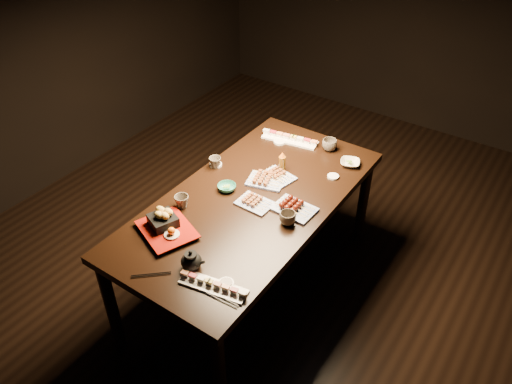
{
  "coord_description": "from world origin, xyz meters",
  "views": [
    {
      "loc": [
        1.45,
        -2.18,
        2.58
      ],
      "look_at": [
        0.11,
        -0.22,
        0.77
      ],
      "focal_mm": 35.0,
      "sensor_mm": 36.0,
      "label": 1
    }
  ],
  "objects_px": {
    "edamame_bowl_cream": "(350,163)",
    "teacup_far_left": "(215,162)",
    "teacup_near_left": "(182,202)",
    "teacup_mid_right": "(288,218)",
    "dining_table": "(252,245)",
    "yakitori_plate_right": "(255,201)",
    "sushi_platter_far": "(290,138)",
    "teacup_far_right": "(329,145)",
    "sushi_platter_near": "(213,285)",
    "condiment_bottle": "(282,161)",
    "edamame_bowl_green": "(227,187)",
    "yakitori_plate_center": "(278,174)",
    "tempura_tray": "(166,224)",
    "teapot": "(191,259)",
    "yakitori_plate_left": "(266,178)"
  },
  "relations": [
    {
      "from": "edamame_bowl_cream",
      "to": "tempura_tray",
      "type": "bearing_deg",
      "value": -114.67
    },
    {
      "from": "sushi_platter_far",
      "to": "yakitori_plate_right",
      "type": "height_order",
      "value": "yakitori_plate_right"
    },
    {
      "from": "teacup_far_right",
      "to": "tempura_tray",
      "type": "bearing_deg",
      "value": -105.07
    },
    {
      "from": "edamame_bowl_cream",
      "to": "yakitori_plate_center",
      "type": "bearing_deg",
      "value": -128.81
    },
    {
      "from": "edamame_bowl_green",
      "to": "condiment_bottle",
      "type": "bearing_deg",
      "value": 66.1
    },
    {
      "from": "edamame_bowl_green",
      "to": "dining_table",
      "type": "bearing_deg",
      "value": 3.55
    },
    {
      "from": "sushi_platter_near",
      "to": "teacup_far_left",
      "type": "bearing_deg",
      "value": 117.07
    },
    {
      "from": "yakitori_plate_center",
      "to": "condiment_bottle",
      "type": "xyz_separation_m",
      "value": [
        -0.02,
        0.08,
        0.04
      ]
    },
    {
      "from": "teacup_far_right",
      "to": "yakitori_plate_center",
      "type": "bearing_deg",
      "value": -103.4
    },
    {
      "from": "teacup_near_left",
      "to": "edamame_bowl_green",
      "type": "bearing_deg",
      "value": 67.82
    },
    {
      "from": "teacup_near_left",
      "to": "teacup_far_right",
      "type": "bearing_deg",
      "value": 68.21
    },
    {
      "from": "edamame_bowl_green",
      "to": "tempura_tray",
      "type": "distance_m",
      "value": 0.49
    },
    {
      "from": "dining_table",
      "to": "sushi_platter_near",
      "type": "relative_size",
      "value": 5.24
    },
    {
      "from": "sushi_platter_far",
      "to": "teacup_far_right",
      "type": "relative_size",
      "value": 3.92
    },
    {
      "from": "teacup_mid_right",
      "to": "teacup_far_left",
      "type": "height_order",
      "value": "teacup_mid_right"
    },
    {
      "from": "yakitori_plate_left",
      "to": "teacup_far_left",
      "type": "relative_size",
      "value": 2.86
    },
    {
      "from": "sushi_platter_near",
      "to": "yakitori_plate_left",
      "type": "bearing_deg",
      "value": 96.67
    },
    {
      "from": "dining_table",
      "to": "yakitori_plate_center",
      "type": "height_order",
      "value": "yakitori_plate_center"
    },
    {
      "from": "teacup_far_left",
      "to": "teapot",
      "type": "relative_size",
      "value": 0.61
    },
    {
      "from": "sushi_platter_near",
      "to": "edamame_bowl_cream",
      "type": "height_order",
      "value": "sushi_platter_near"
    },
    {
      "from": "yakitori_plate_right",
      "to": "edamame_bowl_cream",
      "type": "distance_m",
      "value": 0.74
    },
    {
      "from": "edamame_bowl_green",
      "to": "teacup_mid_right",
      "type": "height_order",
      "value": "teacup_mid_right"
    },
    {
      "from": "yakitori_plate_left",
      "to": "teapot",
      "type": "height_order",
      "value": "teapot"
    },
    {
      "from": "dining_table",
      "to": "teacup_far_left",
      "type": "bearing_deg",
      "value": 161.03
    },
    {
      "from": "sushi_platter_far",
      "to": "edamame_bowl_cream",
      "type": "xyz_separation_m",
      "value": [
        0.48,
        -0.03,
        -0.01
      ]
    },
    {
      "from": "sushi_platter_far",
      "to": "tempura_tray",
      "type": "relative_size",
      "value": 1.24
    },
    {
      "from": "edamame_bowl_green",
      "to": "teacup_mid_right",
      "type": "xyz_separation_m",
      "value": [
        0.47,
        -0.05,
        0.02
      ]
    },
    {
      "from": "edamame_bowl_cream",
      "to": "teapot",
      "type": "bearing_deg",
      "value": -101.07
    },
    {
      "from": "dining_table",
      "to": "teapot",
      "type": "distance_m",
      "value": 0.76
    },
    {
      "from": "dining_table",
      "to": "condiment_bottle",
      "type": "height_order",
      "value": "condiment_bottle"
    },
    {
      "from": "dining_table",
      "to": "teacup_far_left",
      "type": "relative_size",
      "value": 23.05
    },
    {
      "from": "teacup_near_left",
      "to": "teacup_far_right",
      "type": "relative_size",
      "value": 0.84
    },
    {
      "from": "sushi_platter_near",
      "to": "yakitori_plate_center",
      "type": "xyz_separation_m",
      "value": [
        -0.23,
        0.95,
        0.0
      ]
    },
    {
      "from": "yakitori_plate_center",
      "to": "yakitori_plate_right",
      "type": "relative_size",
      "value": 0.99
    },
    {
      "from": "teacup_near_left",
      "to": "teacup_mid_right",
      "type": "relative_size",
      "value": 0.9
    },
    {
      "from": "yakitori_plate_right",
      "to": "teacup_far_right",
      "type": "relative_size",
      "value": 2.05
    },
    {
      "from": "sushi_platter_near",
      "to": "yakitori_plate_right",
      "type": "bearing_deg",
      "value": 96.67
    },
    {
      "from": "sushi_platter_near",
      "to": "teacup_far_right",
      "type": "xyz_separation_m",
      "value": [
        -0.12,
        1.42,
        0.02
      ]
    },
    {
      "from": "teacup_far_left",
      "to": "teapot",
      "type": "xyz_separation_m",
      "value": [
        0.46,
        -0.77,
        0.02
      ]
    },
    {
      "from": "teapot",
      "to": "teacup_far_right",
      "type": "bearing_deg",
      "value": 71.47
    },
    {
      "from": "sushi_platter_near",
      "to": "sushi_platter_far",
      "type": "distance_m",
      "value": 1.42
    },
    {
      "from": "yakitori_plate_center",
      "to": "edamame_bowl_green",
      "type": "distance_m",
      "value": 0.34
    },
    {
      "from": "yakitori_plate_center",
      "to": "sushi_platter_far",
      "type": "bearing_deg",
      "value": 124.44
    },
    {
      "from": "teacup_mid_right",
      "to": "condiment_bottle",
      "type": "relative_size",
      "value": 0.69
    },
    {
      "from": "edamame_bowl_cream",
      "to": "teacup_far_left",
      "type": "height_order",
      "value": "teacup_far_left"
    },
    {
      "from": "edamame_bowl_green",
      "to": "teacup_far_left",
      "type": "relative_size",
      "value": 1.45
    },
    {
      "from": "teacup_far_left",
      "to": "edamame_bowl_cream",
      "type": "bearing_deg",
      "value": 36.2
    },
    {
      "from": "edamame_bowl_green",
      "to": "teapot",
      "type": "relative_size",
      "value": 0.89
    },
    {
      "from": "sushi_platter_far",
      "to": "yakitori_plate_center",
      "type": "bearing_deg",
      "value": 102.59
    },
    {
      "from": "edamame_bowl_cream",
      "to": "teacup_far_left",
      "type": "distance_m",
      "value": 0.88
    }
  ]
}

